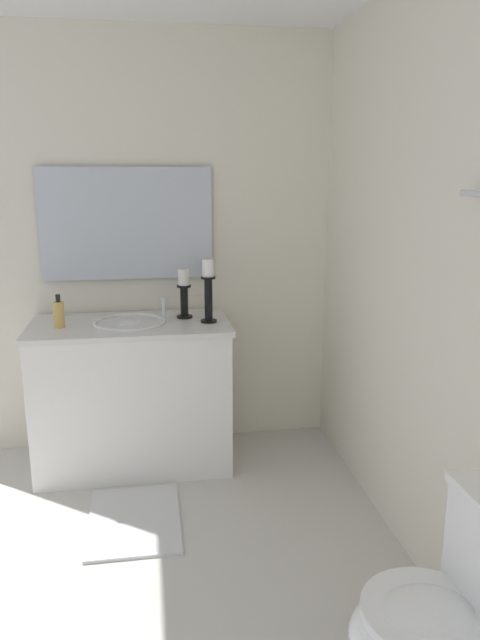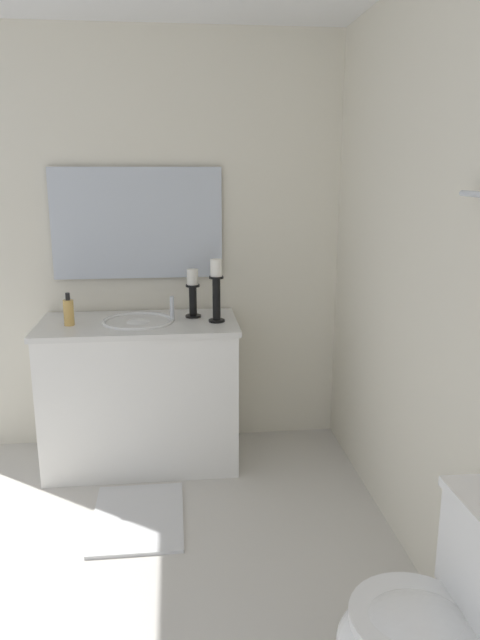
{
  "view_description": "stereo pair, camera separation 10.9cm",
  "coord_description": "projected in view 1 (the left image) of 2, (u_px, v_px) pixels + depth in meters",
  "views": [
    {
      "loc": [
        2.03,
        0.15,
        1.66
      ],
      "look_at": [
        -0.25,
        0.51,
        1.09
      ],
      "focal_mm": 33.51,
      "sensor_mm": 36.0,
      "label": 1
    },
    {
      "loc": [
        2.04,
        0.26,
        1.66
      ],
      "look_at": [
        -0.25,
        0.51,
        1.09
      ],
      "focal_mm": 33.51,
      "sensor_mm": 36.0,
      "label": 2
    }
  ],
  "objects": [
    {
      "name": "floor",
      "position": [
        121.0,
        613.0,
        2.32
      ],
      "size": [
        3.12,
        2.55,
        0.02
      ],
      "primitive_type": "cube",
      "color": "beige",
      "rests_on": "ground"
    },
    {
      "name": "vanity_cabinet",
      "position": [
        133.0,
        394.0,
        3.41
      ],
      "size": [
        0.58,
        1.11,
        0.84
      ],
      "color": "white",
      "rests_on": "ground"
    },
    {
      "name": "toilet",
      "position": [
        447.0,
        621.0,
        1.77
      ],
      "size": [
        0.39,
        0.54,
        0.75
      ],
      "color": "white",
      "rests_on": "ground"
    },
    {
      "name": "bath_mat",
      "position": [
        134.0,
        520.0,
        2.91
      ],
      "size": [
        0.6,
        0.44,
        0.02
      ],
      "primitive_type": "cube",
      "color": "silver",
      "rests_on": "ground"
    },
    {
      "name": "candle_holder_short",
      "position": [
        184.0,
        292.0,
        3.39
      ],
      "size": [
        0.09,
        0.09,
        0.28
      ],
      "color": "black",
      "rests_on": "vanity_cabinet"
    },
    {
      "name": "sink_basin",
      "position": [
        130.0,
        330.0,
        3.32
      ],
      "size": [
        0.4,
        0.4,
        0.24
      ],
      "color": "white",
      "rests_on": "vanity_cabinet"
    },
    {
      "name": "wall_left",
      "position": [
        120.0,
        247.0,
        3.52
      ],
      "size": [
        0.04,
        2.55,
        2.45
      ],
      "primitive_type": "cube",
      "color": "silver",
      "rests_on": "ground"
    },
    {
      "name": "mirror",
      "position": [
        127.0,
        224.0,
        3.45
      ],
      "size": [
        0.02,
        0.99,
        0.64
      ],
      "primitive_type": "cube",
      "color": "silver"
    },
    {
      "name": "wall_back",
      "position": [
        453.0,
        292.0,
        2.22
      ],
      "size": [
        3.12,
        0.04,
        2.45
      ],
      "primitive_type": "cube",
      "color": "silver",
      "rests_on": "ground"
    },
    {
      "name": "candle_holder_tall",
      "position": [
        208.0,
        289.0,
        3.28
      ],
      "size": [
        0.09,
        0.09,
        0.35
      ],
      "color": "black",
      "rests_on": "vanity_cabinet"
    },
    {
      "name": "soap_bottle",
      "position": [
        59.0,
        314.0,
        3.2
      ],
      "size": [
        0.06,
        0.06,
        0.18
      ],
      "color": "#E5B259",
      "rests_on": "vanity_cabinet"
    }
  ]
}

